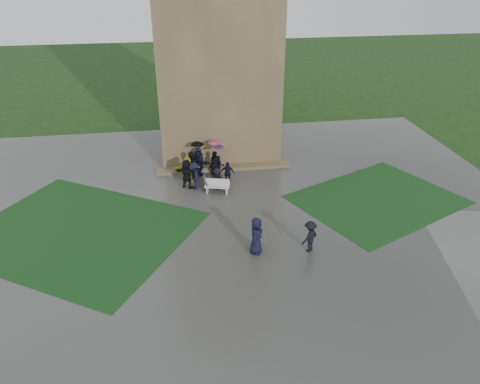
{
  "coord_description": "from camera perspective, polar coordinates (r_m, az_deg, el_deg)",
  "views": [
    {
      "loc": [
        -3.25,
        -17.84,
        13.31
      ],
      "look_at": [
        0.24,
        4.97,
        1.2
      ],
      "focal_mm": 35.0,
      "sensor_mm": 36.0,
      "label": 1
    }
  ],
  "objects": [
    {
      "name": "ground",
      "position": [
        22.49,
        1.32,
        -8.6
      ],
      "size": [
        120.0,
        120.0,
        0.0
      ],
      "primitive_type": "plane",
      "color": "black"
    },
    {
      "name": "plaza",
      "position": [
        24.1,
        0.5,
        -5.8
      ],
      "size": [
        34.0,
        34.0,
        0.02
      ],
      "primitive_type": "cube",
      "color": "#363633",
      "rests_on": "ground"
    },
    {
      "name": "lawn_inset_left",
      "position": [
        26.09,
        -19.06,
        -4.62
      ],
      "size": [
        14.1,
        13.46,
        0.01
      ],
      "primitive_type": "cube",
      "rotation": [
        0.0,
        0.0,
        -0.56
      ],
      "color": "black",
      "rests_on": "plaza"
    },
    {
      "name": "lawn_inset_right",
      "position": [
        28.91,
        16.39,
        -0.88
      ],
      "size": [
        11.12,
        10.15,
        0.01
      ],
      "primitive_type": "cube",
      "rotation": [
        0.0,
        0.0,
        0.44
      ],
      "color": "black",
      "rests_on": "plaza"
    },
    {
      "name": "tower",
      "position": [
        33.28,
        -3.23,
        20.22
      ],
      "size": [
        8.0,
        8.0,
        18.0
      ],
      "primitive_type": "cube",
      "color": "brown",
      "rests_on": "ground"
    },
    {
      "name": "tower_plinth",
      "position": [
        31.51,
        -1.99,
        2.95
      ],
      "size": [
        9.0,
        0.8,
        0.22
      ],
      "primitive_type": "cube",
      "color": "brown",
      "rests_on": "plaza"
    },
    {
      "name": "bench",
      "position": [
        28.36,
        -2.8,
        0.74
      ],
      "size": [
        1.58,
        0.87,
        0.87
      ],
      "rotation": [
        0.0,
        0.0,
        -0.28
      ],
      "color": "#BCBBB7",
      "rests_on": "plaza"
    },
    {
      "name": "visitor_cluster",
      "position": [
        29.6,
        -4.81,
        2.96
      ],
      "size": [
        3.94,
        3.57,
        2.41
      ],
      "color": "black",
      "rests_on": "plaza"
    },
    {
      "name": "pedestrian_mid",
      "position": [
        22.63,
        2.0,
        -5.36
      ],
      "size": [
        0.98,
        1.12,
        1.91
      ],
      "primitive_type": "imported",
      "rotation": [
        0.0,
        0.0,
        1.13
      ],
      "color": "black",
      "rests_on": "plaza"
    },
    {
      "name": "pedestrian_near",
      "position": [
        23.07,
        8.52,
        -5.37
      ],
      "size": [
        1.18,
        1.06,
        1.64
      ],
      "primitive_type": "imported",
      "rotation": [
        0.0,
        0.0,
        3.76
      ],
      "color": "black",
      "rests_on": "plaza"
    }
  ]
}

